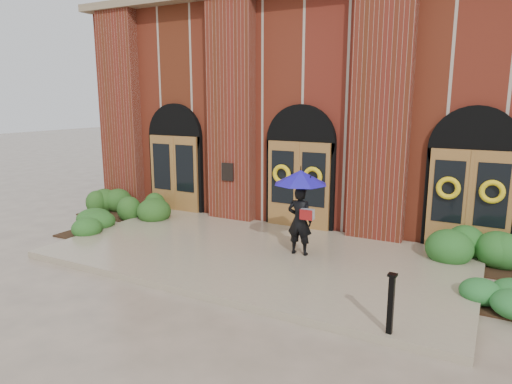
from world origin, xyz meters
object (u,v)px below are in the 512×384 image
Objects in this scene: man_with_umbrella at (300,196)px; metal_post at (391,302)px; hedge_wall_left at (126,205)px; hedge_wall_right at (496,252)px.

metal_post is (2.77, -2.86, -0.91)m from man_with_umbrella.
hedge_wall_left is 0.94× the size of hedge_wall_right.
metal_post is at bearing 130.50° from man_with_umbrella.
metal_post is 0.32× the size of hedge_wall_right.
hedge_wall_right is (1.45, 4.43, -0.28)m from metal_post.
hedge_wall_left is 10.96m from hedge_wall_right.
metal_post reaches higher than hedge_wall_right.
man_with_umbrella is at bearing -9.85° from hedge_wall_left.
man_with_umbrella reaches higher than metal_post.
hedge_wall_right is (10.95, 0.41, 0.02)m from hedge_wall_left.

